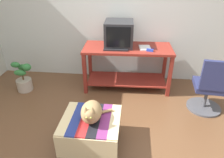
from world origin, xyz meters
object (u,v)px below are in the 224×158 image
desk (127,60)px  keyboard (116,49)px  office_chair (209,89)px  tv_monitor (119,34)px  cat (91,112)px  potted_plant (24,79)px  stapler (150,50)px  ottoman_with_blanket (91,132)px  book (145,48)px

desk → keyboard: 0.35m
office_chair → tv_monitor: bearing=-20.1°
cat → potted_plant: (-1.46, 1.18, -0.29)m
cat → stapler: bearing=58.7°
office_chair → potted_plant: bearing=0.1°
stapler → tv_monitor: bearing=81.3°
desk → keyboard: size_ratio=3.81×
cat → office_chair: 1.84m
cat → potted_plant: size_ratio=0.72×
desk → tv_monitor: (-0.16, 0.07, 0.45)m
ottoman_with_blanket → office_chair: 1.85m
potted_plant → office_chair: 3.07m
tv_monitor → keyboard: tv_monitor is taller
tv_monitor → keyboard: 0.29m
keyboard → book: bearing=11.5°
keyboard → desk: bearing=36.3°
keyboard → office_chair: office_chair is taller
book → ottoman_with_blanket: size_ratio=0.35×
desk → book: bearing=-9.3°
ottoman_with_blanket → office_chair: size_ratio=0.78×
desk → book: size_ratio=6.27×
office_chair → stapler: size_ratio=8.09×
potted_plant → keyboard: bearing=6.3°
keyboard → stapler: size_ratio=3.64×
keyboard → ottoman_with_blanket: bearing=-99.0°
office_chair → stapler: (-0.88, 0.44, 0.41)m
desk → office_chair: size_ratio=1.71×
keyboard → potted_plant: keyboard is taller
ottoman_with_blanket → stapler: 1.63m
desk → tv_monitor: 0.48m
cat → office_chair: (1.59, 0.90, -0.13)m
cat → keyboard: bearing=80.0°
desk → potted_plant: desk is taller
cat → office_chair: size_ratio=0.44×
book → office_chair: office_chair is taller
ottoman_with_blanket → cat: (0.02, -0.01, 0.32)m
keyboard → stapler: stapler is taller
keyboard → stapler: 0.56m
desk → stapler: bearing=-25.9°
keyboard → cat: 1.39m
keyboard → cat: (-0.16, -1.36, -0.27)m
office_chair → stapler: bearing=-21.2°
ottoman_with_blanket → cat: 0.32m
ottoman_with_blanket → tv_monitor: bearing=82.6°
keyboard → cat: bearing=-98.3°
cat → potted_plant: bearing=137.8°
tv_monitor → book: tv_monitor is taller
desk → tv_monitor: size_ratio=3.02×
ottoman_with_blanket → cat: cat is taller
cat → stapler: size_ratio=3.59×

